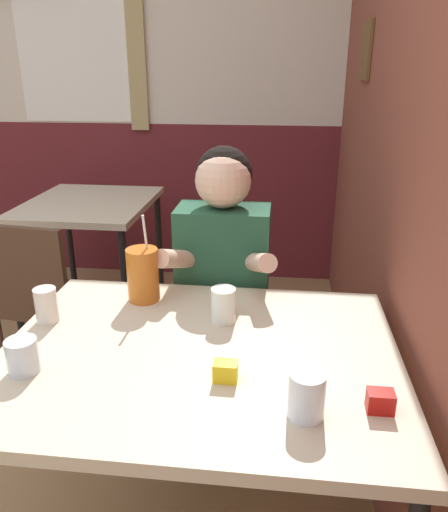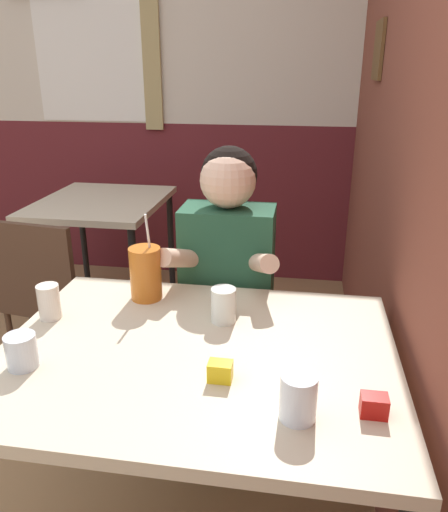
{
  "view_description": "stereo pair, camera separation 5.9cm",
  "coord_description": "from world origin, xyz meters",
  "px_view_note": "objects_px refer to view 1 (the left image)",
  "views": [
    {
      "loc": [
        0.73,
        -0.88,
        1.48
      ],
      "look_at": [
        0.57,
        0.46,
        0.96
      ],
      "focal_mm": 35.0,
      "sensor_mm": 36.0,
      "label": 1
    },
    {
      "loc": [
        0.78,
        -0.87,
        1.48
      ],
      "look_at": [
        0.57,
        0.46,
        0.96
      ],
      "focal_mm": 35.0,
      "sensor_mm": 36.0,
      "label": 2
    }
  ],
  "objects_px": {
    "background_table": "(90,215)",
    "chair_near_window": "(43,294)",
    "main_table": "(199,370)",
    "person_seated": "(223,298)",
    "cocktail_pitcher": "(143,275)"
  },
  "relations": [
    {
      "from": "background_table",
      "to": "person_seated",
      "type": "relative_size",
      "value": 0.67
    },
    {
      "from": "chair_near_window",
      "to": "main_table",
      "type": "bearing_deg",
      "value": -34.62
    },
    {
      "from": "background_table",
      "to": "cocktail_pitcher",
      "type": "distance_m",
      "value": 1.4
    },
    {
      "from": "chair_near_window",
      "to": "cocktail_pitcher",
      "type": "height_order",
      "value": "cocktail_pitcher"
    },
    {
      "from": "main_table",
      "to": "background_table",
      "type": "bearing_deg",
      "value": 120.67
    },
    {
      "from": "chair_near_window",
      "to": "person_seated",
      "type": "xyz_separation_m",
      "value": [
        0.85,
        -0.22,
        0.13
      ]
    },
    {
      "from": "cocktail_pitcher",
      "to": "main_table",
      "type": "bearing_deg",
      "value": -51.73
    },
    {
      "from": "chair_near_window",
      "to": "cocktail_pitcher",
      "type": "relative_size",
      "value": 2.89
    },
    {
      "from": "background_table",
      "to": "chair_near_window",
      "type": "relative_size",
      "value": 0.95
    },
    {
      "from": "cocktail_pitcher",
      "to": "person_seated",
      "type": "bearing_deg",
      "value": 48.21
    },
    {
      "from": "person_seated",
      "to": "cocktail_pitcher",
      "type": "height_order",
      "value": "person_seated"
    },
    {
      "from": "chair_near_window",
      "to": "person_seated",
      "type": "height_order",
      "value": "person_seated"
    },
    {
      "from": "background_table",
      "to": "chair_near_window",
      "type": "distance_m",
      "value": 0.76
    },
    {
      "from": "background_table",
      "to": "chair_near_window",
      "type": "height_order",
      "value": "chair_near_window"
    },
    {
      "from": "main_table",
      "to": "person_seated",
      "type": "bearing_deg",
      "value": 89.88
    }
  ]
}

